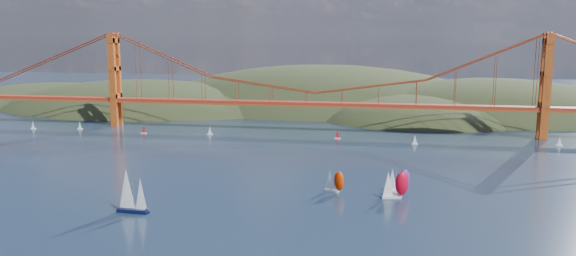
# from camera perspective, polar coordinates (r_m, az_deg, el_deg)

# --- Properties ---
(ground) EXTENTS (1200.00, 1200.00, 0.00)m
(ground) POSITION_cam_1_polar(r_m,az_deg,el_deg) (145.91, -6.93, -12.40)
(ground) COLOR black
(ground) RESTS_ON ground
(headlands) EXTENTS (725.00, 225.00, 96.00)m
(headlands) POSITION_cam_1_polar(r_m,az_deg,el_deg) (412.76, 10.78, 0.05)
(headlands) COLOR black
(headlands) RESTS_ON ground
(bridge) EXTENTS (552.00, 12.00, 55.00)m
(bridge) POSITION_cam_1_polar(r_m,az_deg,el_deg) (312.76, 2.49, 5.47)
(bridge) COLOR maroon
(bridge) RESTS_ON ground
(sloop_navy) EXTENTS (9.87, 5.73, 15.17)m
(sloop_navy) POSITION_cam_1_polar(r_m,az_deg,el_deg) (179.51, -15.68, -6.22)
(sloop_navy) COLOR black
(sloop_navy) RESTS_ON ground
(racer_0) EXTENTS (7.62, 5.66, 8.59)m
(racer_0) POSITION_cam_1_polar(r_m,az_deg,el_deg) (196.38, 4.70, -5.33)
(racer_0) COLOR silver
(racer_0) RESTS_ON ground
(racer_1) EXTENTS (9.04, 4.98, 10.13)m
(racer_1) POSITION_cam_1_polar(r_m,az_deg,el_deg) (191.27, 10.77, -5.65)
(racer_1) COLOR silver
(racer_1) RESTS_ON ground
(racer_rwb) EXTENTS (8.11, 3.75, 9.17)m
(racer_rwb) POSITION_cam_1_polar(r_m,az_deg,el_deg) (198.80, 11.11, -5.21)
(racer_rwb) COLOR silver
(racer_rwb) RESTS_ON ground
(distant_boat_0) EXTENTS (3.00, 2.00, 4.70)m
(distant_boat_0) POSITION_cam_1_polar(r_m,az_deg,el_deg) (356.09, -24.49, 0.29)
(distant_boat_0) COLOR silver
(distant_boat_0) RESTS_ON ground
(distant_boat_1) EXTENTS (3.00, 2.00, 4.70)m
(distant_boat_1) POSITION_cam_1_polar(r_m,az_deg,el_deg) (344.63, -20.40, 0.27)
(distant_boat_1) COLOR silver
(distant_boat_1) RESTS_ON ground
(distant_boat_2) EXTENTS (3.00, 2.00, 4.70)m
(distant_boat_2) POSITION_cam_1_polar(r_m,az_deg,el_deg) (319.53, -14.45, -0.12)
(distant_boat_2) COLOR silver
(distant_boat_2) RESTS_ON ground
(distant_boat_3) EXTENTS (3.00, 2.00, 4.70)m
(distant_boat_3) POSITION_cam_1_polar(r_m,az_deg,el_deg) (308.74, -7.95, -0.24)
(distant_boat_3) COLOR silver
(distant_boat_3) RESTS_ON ground
(distant_boat_4) EXTENTS (3.00, 2.00, 4.70)m
(distant_boat_4) POSITION_cam_1_polar(r_m,az_deg,el_deg) (305.57, 25.87, -1.22)
(distant_boat_4) COLOR silver
(distant_boat_4) RESTS_ON ground
(distant_boat_8) EXTENTS (3.00, 2.00, 4.70)m
(distant_boat_8) POSITION_cam_1_polar(r_m,az_deg,el_deg) (285.83, 12.77, -1.17)
(distant_boat_8) COLOR silver
(distant_boat_8) RESTS_ON ground
(distant_boat_9) EXTENTS (3.00, 2.00, 4.70)m
(distant_boat_9) POSITION_cam_1_polar(r_m,az_deg,el_deg) (295.14, 5.07, -0.64)
(distant_boat_9) COLOR silver
(distant_boat_9) RESTS_ON ground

